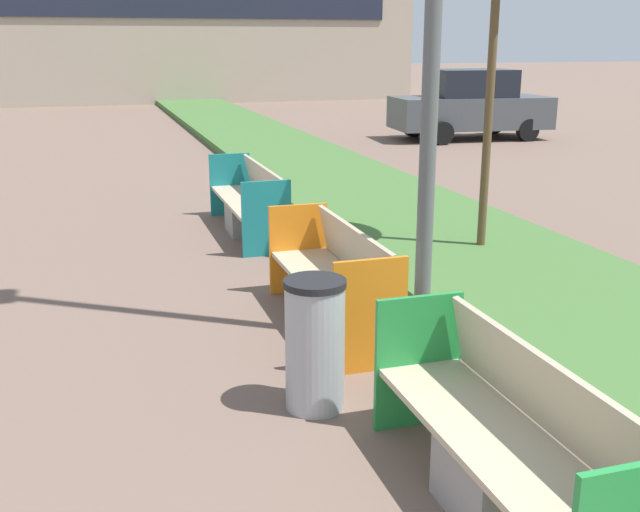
{
  "coord_description": "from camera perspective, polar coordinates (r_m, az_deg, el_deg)",
  "views": [
    {
      "loc": [
        -1.12,
        0.52,
        2.55
      ],
      "look_at": [
        0.9,
        7.04,
        0.6
      ],
      "focal_mm": 42.0,
      "sensor_mm": 36.0,
      "label": 1
    }
  ],
  "objects": [
    {
      "name": "building_backdrop",
      "position": [
        37.8,
        -9.88,
        17.56
      ],
      "size": [
        19.17,
        8.8,
        7.5
      ],
      "color": "tan",
      "rests_on": "ground"
    },
    {
      "name": "planter_grass_strip",
      "position": [
        12.51,
        3.35,
        4.58
      ],
      "size": [
        2.8,
        120.0,
        0.18
      ],
      "color": "#426B33",
      "rests_on": "ground"
    },
    {
      "name": "bench_orange_frame",
      "position": [
        6.93,
        0.99,
        -2.42
      ],
      "size": [
        0.65,
        2.15,
        0.94
      ],
      "color": "gray",
      "rests_on": "ground"
    },
    {
      "name": "litter_bin",
      "position": [
        5.36,
        -0.39,
        -6.74
      ],
      "size": [
        0.44,
        0.44,
        0.97
      ],
      "color": "#9EA0A5",
      "rests_on": "ground"
    },
    {
      "name": "bench_green_frame",
      "position": [
        4.39,
        13.86,
        -14.37
      ],
      "size": [
        0.65,
        2.18,
        0.94
      ],
      "color": "gray",
      "rests_on": "ground"
    },
    {
      "name": "bench_teal_frame",
      "position": [
        10.39,
        -5.39,
        3.81
      ],
      "size": [
        0.65,
        2.46,
        0.94
      ],
      "color": "gray",
      "rests_on": "ground"
    },
    {
      "name": "parked_car_distant",
      "position": [
        21.08,
        11.39,
        11.2
      ],
      "size": [
        4.34,
        2.12,
        1.86
      ],
      "rotation": [
        0.0,
        0.0,
        -0.09
      ],
      "color": "#474C51",
      "rests_on": "ground"
    }
  ]
}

